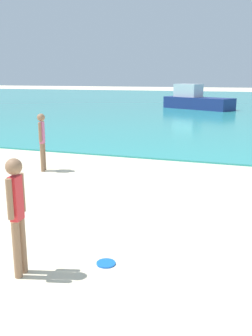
# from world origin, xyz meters

# --- Properties ---
(water) EXTENTS (160.00, 60.00, 0.06)m
(water) POSITION_xyz_m (0.00, 42.78, 0.03)
(water) COLOR teal
(water) RESTS_ON ground
(person_standing) EXTENTS (0.23, 0.39, 1.72)m
(person_standing) POSITION_xyz_m (-1.04, 4.72, 0.98)
(person_standing) COLOR #936B4C
(person_standing) RESTS_ON ground
(frisbee) EXTENTS (0.29, 0.29, 0.03)m
(frisbee) POSITION_xyz_m (0.00, 5.41, 0.01)
(frisbee) COLOR blue
(frisbee) RESTS_ON ground
(person_distant) EXTENTS (0.23, 0.39, 1.73)m
(person_distant) POSITION_xyz_m (-3.96, 10.18, 0.98)
(person_distant) COLOR #936B4C
(person_distant) RESTS_ON ground
(boat_far) EXTENTS (6.33, 4.52, 2.08)m
(boat_far) POSITION_xyz_m (-2.98, 33.30, 0.78)
(boat_far) COLOR navy
(boat_far) RESTS_ON water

